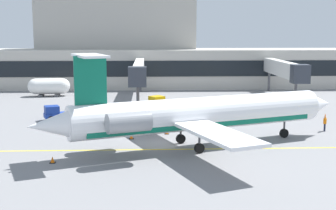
{
  "coord_description": "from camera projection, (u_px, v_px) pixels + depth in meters",
  "views": [
    {
      "loc": [
        -0.77,
        -43.11,
        10.8
      ],
      "look_at": [
        1.24,
        4.91,
        3.0
      ],
      "focal_mm": 49.63,
      "sensor_mm": 36.0,
      "label": 1
    }
  ],
  "objects": [
    {
      "name": "regional_jet",
      "position": [
        196.0,
        114.0,
        42.65
      ],
      "size": [
        29.71,
        21.97,
        8.81
      ],
      "color": "white",
      "rests_on": "ground"
    },
    {
      "name": "jet_bridge_east",
      "position": [
        284.0,
        69.0,
        73.56
      ],
      "size": [
        2.4,
        19.39,
        5.96
      ],
      "color": "silver",
      "rests_on": "ground"
    },
    {
      "name": "ground",
      "position": [
        157.0,
        145.0,
        44.29
      ],
      "size": [
        120.0,
        120.0,
        0.11
      ],
      "color": "slate"
    },
    {
      "name": "fuel_tank",
      "position": [
        49.0,
        86.0,
        76.21
      ],
      "size": [
        6.83,
        3.03,
        2.94
      ],
      "color": "white",
      "rests_on": "ground"
    },
    {
      "name": "safety_cone_bravo",
      "position": [
        53.0,
        160.0,
        38.07
      ],
      "size": [
        0.47,
        0.47,
        0.55
      ],
      "color": "orange",
      "rests_on": "ground"
    },
    {
      "name": "marshaller",
      "position": [
        325.0,
        123.0,
        49.89
      ],
      "size": [
        0.34,
        0.82,
        1.83
      ],
      "color": "#191E33",
      "rests_on": "ground"
    },
    {
      "name": "belt_loader",
      "position": [
        251.0,
        110.0,
        57.84
      ],
      "size": [
        2.51,
        4.3,
        2.1
      ],
      "color": "#E5B20C",
      "rests_on": "ground"
    },
    {
      "name": "safety_cone_alpha",
      "position": [
        228.0,
        130.0,
        49.65
      ],
      "size": [
        0.47,
        0.47,
        0.55
      ],
      "color": "orange",
      "rests_on": "ground"
    },
    {
      "name": "jet_bridge_west",
      "position": [
        139.0,
        71.0,
        70.95
      ],
      "size": [
        2.4,
        22.7,
        5.98
      ],
      "color": "silver",
      "rests_on": "ground"
    },
    {
      "name": "pushback_tractor",
      "position": [
        160.0,
        105.0,
        61.15
      ],
      "size": [
        3.8,
        4.32,
        2.11
      ],
      "color": "#E5B20C",
      "rests_on": "ground"
    },
    {
      "name": "baggage_tug",
      "position": [
        58.0,
        113.0,
        56.05
      ],
      "size": [
        4.44,
        3.2,
        1.78
      ],
      "color": "#19389E",
      "rests_on": "ground"
    },
    {
      "name": "safety_cone_delta",
      "position": [
        131.0,
        136.0,
        46.45
      ],
      "size": [
        0.47,
        0.47,
        0.55
      ],
      "color": "orange",
      "rests_on": "ground"
    },
    {
      "name": "terminal_building",
      "position": [
        155.0,
        54.0,
        88.55
      ],
      "size": [
        78.59,
        11.44,
        18.32
      ],
      "color": "#B7B2A8",
      "rests_on": "ground"
    },
    {
      "name": "safety_cone_charlie",
      "position": [
        167.0,
        132.0,
        48.6
      ],
      "size": [
        0.47,
        0.47,
        0.55
      ],
      "color": "orange",
      "rests_on": "ground"
    }
  ]
}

